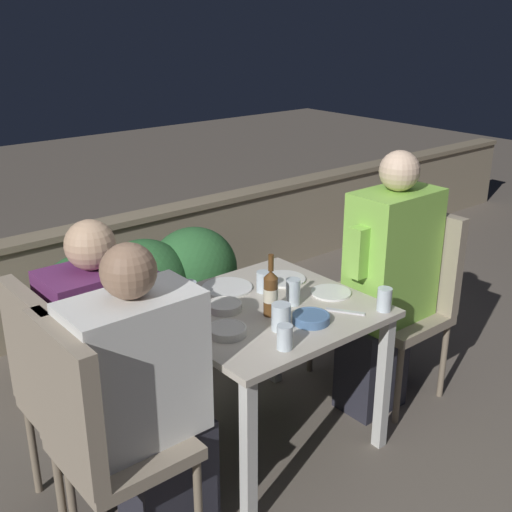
% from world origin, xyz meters
% --- Properties ---
extents(ground_plane, '(16.00, 16.00, 0.00)m').
position_xyz_m(ground_plane, '(0.00, 0.00, 0.00)').
color(ground_plane, '#665B51').
extents(parapet_wall, '(9.00, 0.18, 0.67)m').
position_xyz_m(parapet_wall, '(0.00, 1.67, 0.34)').
color(parapet_wall, gray).
rests_on(parapet_wall, ground_plane).
extents(dining_table, '(0.89, 0.83, 0.70)m').
position_xyz_m(dining_table, '(0.00, 0.00, 0.61)').
color(dining_table, '#BCB2A3').
rests_on(dining_table, ground_plane).
extents(planter_hedge, '(1.19, 0.47, 0.76)m').
position_xyz_m(planter_hedge, '(-0.07, 0.95, 0.42)').
color(planter_hedge, brown).
rests_on(planter_hedge, ground_plane).
extents(chair_left_near, '(0.43, 0.43, 0.98)m').
position_xyz_m(chair_left_near, '(-0.91, -0.17, 0.58)').
color(chair_left_near, gray).
rests_on(chair_left_near, ground_plane).
extents(person_white_polo, '(0.52, 0.26, 1.21)m').
position_xyz_m(person_white_polo, '(-0.70, -0.17, 0.60)').
color(person_white_polo, '#282833').
rests_on(person_white_polo, ground_plane).
extents(chair_left_far, '(0.43, 0.43, 0.98)m').
position_xyz_m(chair_left_far, '(-0.88, 0.17, 0.58)').
color(chair_left_far, gray).
rests_on(chair_left_far, ground_plane).
extents(person_purple_stripe, '(0.48, 0.26, 1.20)m').
position_xyz_m(person_purple_stripe, '(-0.67, 0.17, 0.61)').
color(person_purple_stripe, '#282833').
rests_on(person_purple_stripe, ground_plane).
extents(chair_right_near, '(0.43, 0.43, 0.98)m').
position_xyz_m(chair_right_near, '(0.88, -0.12, 0.58)').
color(chair_right_near, gray).
rests_on(chair_right_near, ground_plane).
extents(person_green_blouse, '(0.50, 0.26, 1.32)m').
position_xyz_m(person_green_blouse, '(0.68, -0.12, 0.66)').
color(person_green_blouse, '#282833').
rests_on(person_green_blouse, ground_plane).
extents(chair_right_far, '(0.43, 0.43, 0.98)m').
position_xyz_m(chair_right_far, '(0.90, 0.14, 0.58)').
color(chair_right_far, gray).
rests_on(chair_right_far, ground_plane).
extents(beer_bottle, '(0.06, 0.06, 0.27)m').
position_xyz_m(beer_bottle, '(-0.03, -0.07, 0.81)').
color(beer_bottle, brown).
rests_on(beer_bottle, dining_table).
extents(plate_0, '(0.24, 0.24, 0.01)m').
position_xyz_m(plate_0, '(-0.01, 0.27, 0.71)').
color(plate_0, white).
rests_on(plate_0, dining_table).
extents(plate_1, '(0.18, 0.18, 0.01)m').
position_xyz_m(plate_1, '(0.32, -0.08, 0.71)').
color(plate_1, white).
rests_on(plate_1, dining_table).
extents(plate_2, '(0.21, 0.21, 0.01)m').
position_xyz_m(plate_2, '(0.26, 0.17, 0.71)').
color(plate_2, white).
rests_on(plate_2, dining_table).
extents(bowl_0, '(0.16, 0.16, 0.04)m').
position_xyz_m(bowl_0, '(0.05, -0.23, 0.72)').
color(bowl_0, '#4C709E').
rests_on(bowl_0, dining_table).
extents(bowl_1, '(0.16, 0.16, 0.03)m').
position_xyz_m(bowl_1, '(-0.28, -0.10, 0.72)').
color(bowl_1, beige).
rests_on(bowl_1, dining_table).
extents(bowl_2, '(0.15, 0.15, 0.03)m').
position_xyz_m(bowl_2, '(-0.15, 0.09, 0.72)').
color(bowl_2, silver).
rests_on(bowl_2, dining_table).
extents(glass_cup_0, '(0.06, 0.06, 0.10)m').
position_xyz_m(glass_cup_0, '(-0.18, -0.33, 0.75)').
color(glass_cup_0, silver).
rests_on(glass_cup_0, dining_table).
extents(glass_cup_1, '(0.08, 0.08, 0.11)m').
position_xyz_m(glass_cup_1, '(-0.09, -0.20, 0.76)').
color(glass_cup_1, silver).
rests_on(glass_cup_1, dining_table).
extents(glass_cup_2, '(0.06, 0.06, 0.12)m').
position_xyz_m(glass_cup_2, '(0.11, -0.06, 0.76)').
color(glass_cup_2, silver).
rests_on(glass_cup_2, dining_table).
extents(glass_cup_3, '(0.07, 0.07, 0.10)m').
position_xyz_m(glass_cup_3, '(0.10, 0.13, 0.75)').
color(glass_cup_3, silver).
rests_on(glass_cup_3, dining_table).
extents(glass_cup_4, '(0.06, 0.06, 0.10)m').
position_xyz_m(glass_cup_4, '(0.37, -0.35, 0.75)').
color(glass_cup_4, silver).
rests_on(glass_cup_4, dining_table).
extents(glass_cup_5, '(0.08, 0.08, 0.10)m').
position_xyz_m(glass_cup_5, '(-0.23, 0.25, 0.75)').
color(glass_cup_5, silver).
rests_on(glass_cup_5, dining_table).
extents(fork_0, '(0.11, 0.15, 0.01)m').
position_xyz_m(fork_0, '(0.23, -0.26, 0.71)').
color(fork_0, silver).
rests_on(fork_0, dining_table).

